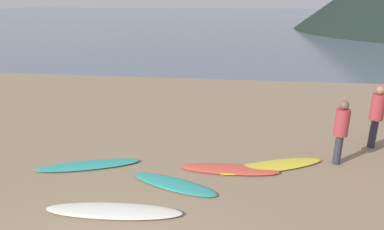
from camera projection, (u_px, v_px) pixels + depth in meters
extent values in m
cube|color=#8C7559|center=(189.00, 100.00, 13.87)|extent=(120.00, 120.00, 0.20)
cube|color=slate|center=(229.00, 18.00, 63.90)|extent=(140.00, 100.00, 0.01)
ellipsoid|color=teal|center=(89.00, 165.00, 8.26)|extent=(2.40, 1.26, 0.08)
ellipsoid|color=silver|center=(114.00, 211.00, 6.49)|extent=(2.61, 0.69, 0.09)
ellipsoid|color=teal|center=(174.00, 184.00, 7.44)|extent=(2.06, 1.16, 0.07)
ellipsoid|color=#D84C38|center=(229.00, 169.00, 8.06)|extent=(2.29, 0.54, 0.08)
ellipsoid|color=yellow|center=(271.00, 166.00, 8.21)|extent=(2.66, 1.54, 0.08)
cylinder|color=#2D2D38|center=(338.00, 150.00, 8.30)|extent=(0.18, 0.18, 0.73)
cylinder|color=#9E3338|center=(342.00, 123.00, 8.08)|extent=(0.32, 0.32, 0.64)
sphere|color=brown|center=(345.00, 105.00, 7.94)|extent=(0.21, 0.21, 0.21)
cylinder|color=#2D2D38|center=(373.00, 133.00, 9.21)|extent=(0.19, 0.19, 0.78)
cylinder|color=#9E3338|center=(378.00, 107.00, 8.97)|extent=(0.34, 0.34, 0.68)
sphere|color=#936B4C|center=(381.00, 90.00, 8.83)|extent=(0.22, 0.22, 0.22)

